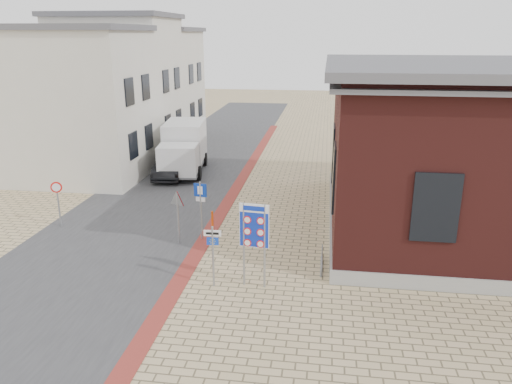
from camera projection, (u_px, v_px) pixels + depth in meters
The scene contains 16 objects.
ground at pixel (236, 292), 15.84m from camera, with size 120.00×120.00×0.00m, color tan.
road_strip at pixel (192, 167), 30.73m from camera, with size 7.00×60.00×0.02m, color #38383A.
curb_strip at pixel (233, 194), 25.54m from camera, with size 0.60×40.00×0.02m, color maroon.
brick_building at pixel (485, 146), 20.18m from camera, with size 13.00×13.00×6.80m.
townhouse_near at pixel (78, 104), 27.38m from camera, with size 7.40×6.40×8.30m.
townhouse_mid at pixel (120, 86), 32.92m from camera, with size 7.40×6.40×9.10m.
townhouse_far at pixel (152, 83), 38.70m from camera, with size 7.40×6.40×8.30m.
bike_rack at pixel (322, 260), 17.48m from camera, with size 0.08×1.80×0.60m.
sedan at pixel (172, 164), 28.53m from camera, with size 1.51×4.34×1.43m, color black.
box_truck at pixel (184, 147), 29.22m from camera, with size 2.91×5.72×2.86m.
border_sign at pixel (254, 228), 15.63m from camera, with size 0.96×0.16×2.82m.
essen_sign at pixel (213, 248), 15.83m from camera, with size 0.56×0.07×2.07m.
parking_sign at pixel (201, 201), 19.47m from camera, with size 0.52×0.13×2.38m.
yield_sign at pixel (177, 205), 19.06m from camera, with size 0.70×0.36×2.11m.
speed_sign at pixel (58, 198), 20.82m from camera, with size 0.45×0.18×2.00m.
bollard at pixel (212, 223), 20.20m from camera, with size 0.09×0.09×1.02m, color #DD450B.
Camera 1 is at (2.61, -13.91, 7.83)m, focal length 35.00 mm.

